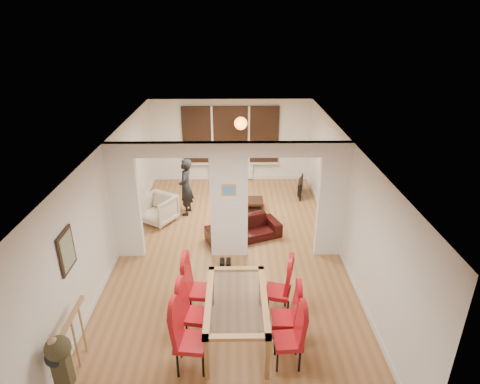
{
  "coord_description": "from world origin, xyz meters",
  "views": [
    {
      "loc": [
        0.13,
        -7.7,
        4.92
      ],
      "look_at": [
        0.24,
        0.6,
        1.25
      ],
      "focal_mm": 30.0,
      "sensor_mm": 36.0,
      "label": 1
    }
  ],
  "objects_px": {
    "dining_chair_la": "(191,338)",
    "coffee_table": "(243,204)",
    "dining_chair_ra": "(288,337)",
    "armchair": "(158,209)",
    "sofa": "(244,229)",
    "television": "(298,187)",
    "dining_chair_rc": "(278,288)",
    "person": "(186,187)",
    "dining_chair_lc": "(199,287)",
    "bowl": "(240,200)",
    "dining_chair_rb": "(285,315)",
    "dining_table": "(237,318)",
    "dining_chair_lb": "(194,312)",
    "bottle": "(242,194)"
  },
  "relations": [
    {
      "from": "sofa",
      "to": "dining_chair_ra",
      "type": "bearing_deg",
      "value": -103.12
    },
    {
      "from": "dining_chair_rb",
      "to": "bottle",
      "type": "relative_size",
      "value": 3.44
    },
    {
      "from": "dining_chair_rc",
      "to": "sofa",
      "type": "relative_size",
      "value": 0.61
    },
    {
      "from": "bottle",
      "to": "dining_chair_ra",
      "type": "bearing_deg",
      "value": -83.72
    },
    {
      "from": "person",
      "to": "bowl",
      "type": "relative_size",
      "value": 7.16
    },
    {
      "from": "dining_chair_lc",
      "to": "bottle",
      "type": "height_order",
      "value": "dining_chair_lc"
    },
    {
      "from": "dining_chair_la",
      "to": "sofa",
      "type": "bearing_deg",
      "value": 83.99
    },
    {
      "from": "sofa",
      "to": "armchair",
      "type": "relative_size",
      "value": 2.2
    },
    {
      "from": "dining_chair_ra",
      "to": "dining_chair_la",
      "type": "bearing_deg",
      "value": 178.34
    },
    {
      "from": "dining_chair_lb",
      "to": "television",
      "type": "height_order",
      "value": "dining_chair_lb"
    },
    {
      "from": "dining_chair_lc",
      "to": "dining_chair_rc",
      "type": "height_order",
      "value": "dining_chair_lc"
    },
    {
      "from": "dining_chair_la",
      "to": "television",
      "type": "distance_m",
      "value": 6.85
    },
    {
      "from": "coffee_table",
      "to": "dining_chair_rb",
      "type": "bearing_deg",
      "value": -83.34
    },
    {
      "from": "dining_chair_lb",
      "to": "coffee_table",
      "type": "height_order",
      "value": "dining_chair_lb"
    },
    {
      "from": "dining_chair_la",
      "to": "sofa",
      "type": "distance_m",
      "value": 3.93
    },
    {
      "from": "dining_chair_lc",
      "to": "person",
      "type": "bearing_deg",
      "value": 106.11
    },
    {
      "from": "dining_chair_ra",
      "to": "sofa",
      "type": "relative_size",
      "value": 0.58
    },
    {
      "from": "dining_chair_la",
      "to": "dining_chair_rb",
      "type": "xyz_separation_m",
      "value": [
        1.46,
        0.53,
        -0.05
      ]
    },
    {
      "from": "dining_table",
      "to": "coffee_table",
      "type": "xyz_separation_m",
      "value": [
        0.2,
        4.88,
        -0.28
      ]
    },
    {
      "from": "sofa",
      "to": "television",
      "type": "distance_m",
      "value": 3.03
    },
    {
      "from": "dining_chair_lb",
      "to": "dining_chair_rb",
      "type": "relative_size",
      "value": 1.0
    },
    {
      "from": "dining_chair_rc",
      "to": "person",
      "type": "xyz_separation_m",
      "value": [
        -2.04,
        3.98,
        0.23
      ]
    },
    {
      "from": "dining_chair_lc",
      "to": "armchair",
      "type": "xyz_separation_m",
      "value": [
        -1.34,
        3.5,
        -0.2
      ]
    },
    {
      "from": "dining_chair_ra",
      "to": "sofa",
      "type": "height_order",
      "value": "dining_chair_ra"
    },
    {
      "from": "dining_chair_lc",
      "to": "person",
      "type": "distance_m",
      "value": 4.03
    },
    {
      "from": "person",
      "to": "sofa",
      "type": "bearing_deg",
      "value": 56.08
    },
    {
      "from": "dining_chair_lb",
      "to": "dining_chair_rc",
      "type": "height_order",
      "value": "dining_chair_rc"
    },
    {
      "from": "dining_chair_rc",
      "to": "coffee_table",
      "type": "xyz_separation_m",
      "value": [
        -0.52,
        4.27,
        -0.41
      ]
    },
    {
      "from": "dining_chair_lb",
      "to": "dining_chair_rc",
      "type": "relative_size",
      "value": 0.96
    },
    {
      "from": "bottle",
      "to": "sofa",
      "type": "bearing_deg",
      "value": -89.4
    },
    {
      "from": "dining_chair_rb",
      "to": "armchair",
      "type": "relative_size",
      "value": 1.29
    },
    {
      "from": "television",
      "to": "dining_chair_lb",
      "type": "bearing_deg",
      "value": 167.97
    },
    {
      "from": "dining_chair_ra",
      "to": "dining_chair_rc",
      "type": "xyz_separation_m",
      "value": [
        -0.05,
        1.14,
        0.02
      ]
    },
    {
      "from": "dining_chair_lc",
      "to": "dining_chair_ra",
      "type": "height_order",
      "value": "dining_chair_lc"
    },
    {
      "from": "dining_chair_rc",
      "to": "dining_table",
      "type": "bearing_deg",
      "value": -125.18
    },
    {
      "from": "dining_chair_la",
      "to": "television",
      "type": "height_order",
      "value": "dining_chair_la"
    },
    {
      "from": "sofa",
      "to": "armchair",
      "type": "xyz_separation_m",
      "value": [
        -2.18,
        0.89,
        0.11
      ]
    },
    {
      "from": "dining_chair_rc",
      "to": "person",
      "type": "relative_size",
      "value": 0.7
    },
    {
      "from": "dining_chair_la",
      "to": "sofa",
      "type": "height_order",
      "value": "dining_chair_la"
    },
    {
      "from": "dining_chair_ra",
      "to": "armchair",
      "type": "height_order",
      "value": "dining_chair_ra"
    },
    {
      "from": "person",
      "to": "dining_chair_rb",
      "type": "bearing_deg",
      "value": 32.46
    },
    {
      "from": "person",
      "to": "bowl",
      "type": "bearing_deg",
      "value": 106.78
    },
    {
      "from": "dining_chair_lc",
      "to": "bowl",
      "type": "bearing_deg",
      "value": 86.24
    },
    {
      "from": "dining_chair_rb",
      "to": "dining_table",
      "type": "bearing_deg",
      "value": 177.52
    },
    {
      "from": "dining_chair_la",
      "to": "coffee_table",
      "type": "distance_m",
      "value": 5.56
    },
    {
      "from": "dining_chair_lc",
      "to": "dining_chair_rc",
      "type": "xyz_separation_m",
      "value": [
        1.38,
        -0.01,
        -0.02
      ]
    },
    {
      "from": "person",
      "to": "coffee_table",
      "type": "xyz_separation_m",
      "value": [
        1.51,
        0.29,
        -0.64
      ]
    },
    {
      "from": "dining_chair_rb",
      "to": "television",
      "type": "relative_size",
      "value": 1.15
    },
    {
      "from": "dining_chair_rc",
      "to": "armchair",
      "type": "height_order",
      "value": "dining_chair_rc"
    },
    {
      "from": "dining_chair_lc",
      "to": "armchair",
      "type": "relative_size",
      "value": 1.41
    }
  ]
}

